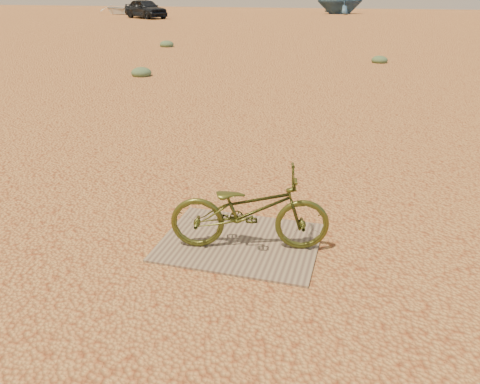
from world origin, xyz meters
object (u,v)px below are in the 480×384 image
(bicycle, at_px, (250,210))
(boat_far_left, at_px, (340,0))
(plywood_board, at_px, (240,242))
(car, at_px, (145,9))
(boat_near_left, at_px, (119,9))

(bicycle, xyz_separation_m, boat_far_left, (-2.96, 46.06, 0.86))
(plywood_board, distance_m, boat_far_left, 46.08)
(car, bearing_deg, plywood_board, -120.22)
(boat_far_left, bearing_deg, plywood_board, -29.06)
(car, height_order, boat_far_left, boat_far_left)
(car, relative_size, boat_near_left, 0.95)
(plywood_board, xyz_separation_m, boat_near_left, (-23.54, 39.96, 0.48))
(plywood_board, relative_size, bicycle, 1.02)
(plywood_board, bearing_deg, boat_near_left, 120.50)
(car, xyz_separation_m, boat_far_left, (14.88, 12.00, 0.50))
(plywood_board, bearing_deg, bicycle, -34.18)
(bicycle, relative_size, boat_near_left, 0.31)
(car, bearing_deg, boat_near_left, 76.45)
(plywood_board, bearing_deg, car, 117.54)
(plywood_board, xyz_separation_m, boat_far_left, (-2.84, 45.98, 1.25))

